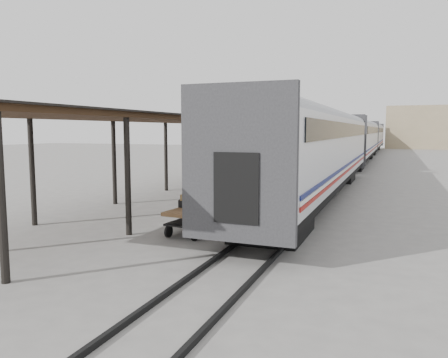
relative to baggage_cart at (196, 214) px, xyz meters
name	(u,v)px	position (x,y,z in m)	size (l,w,h in m)	color
ground	(191,226)	(-0.66, 0.95, -0.65)	(160.00, 160.00, 0.00)	slate
train	(358,138)	(2.53, 34.74, 2.04)	(3.45, 76.01, 4.01)	silver
canopy	(273,124)	(-4.06, 24.95, 3.36)	(4.90, 64.30, 4.15)	#422B19
rails	(358,163)	(2.54, 34.95, -0.59)	(1.54, 150.00, 0.12)	black
building_far	(437,127)	(13.34, 78.95, 3.35)	(18.00, 10.00, 8.00)	tan
building_left	(313,132)	(-10.66, 82.95, 2.35)	(12.00, 8.00, 6.00)	tan
baggage_cart	(196,214)	(0.00, 0.00, 0.00)	(1.49, 2.51, 0.86)	brown
suitcase_stack	(199,201)	(-0.06, 0.32, 0.40)	(1.33, 1.13, 0.56)	#3C3C3F
luggage_tug	(269,166)	(-3.21, 20.79, -0.02)	(1.24, 1.71, 1.37)	maroon
porter	(195,188)	(0.25, -0.65, 0.99)	(0.57, 0.37, 1.55)	navy
pedestrian	(269,165)	(-2.59, 18.42, 0.22)	(1.02, 0.42, 1.74)	black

